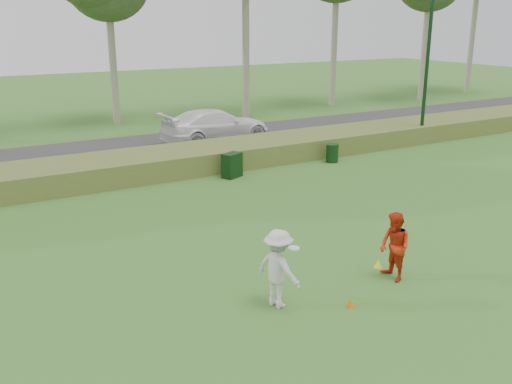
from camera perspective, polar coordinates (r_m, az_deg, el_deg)
ground at (r=14.24m, az=8.21°, el=-9.12°), size 120.00×120.00×0.00m
reed_strip at (r=24.07m, az=-9.62°, el=2.89°), size 80.00×3.00×0.90m
park_road at (r=28.79m, az=-13.14°, el=4.14°), size 80.00×6.00×0.06m
lamp_post at (r=30.43m, az=17.01°, el=15.12°), size 0.70×0.70×8.18m
player_white at (r=12.76m, az=2.25°, el=-7.65°), size 1.02×1.31×1.81m
player_red at (r=14.42m, az=13.69°, el=-5.35°), size 0.74×0.90×1.73m
cone_orange at (r=13.20m, az=9.47°, el=-10.88°), size 0.19×0.19×0.21m
cone_yellow at (r=15.28m, az=12.13°, el=-6.98°), size 0.21×0.21×0.23m
utility_cabinet at (r=23.17m, az=-2.42°, el=2.69°), size 0.93×0.77×1.00m
trash_bin at (r=25.88m, az=7.63°, el=3.88°), size 0.71×0.71×0.82m
car_right at (r=29.64m, az=-4.03°, el=6.63°), size 5.92×2.63×1.69m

